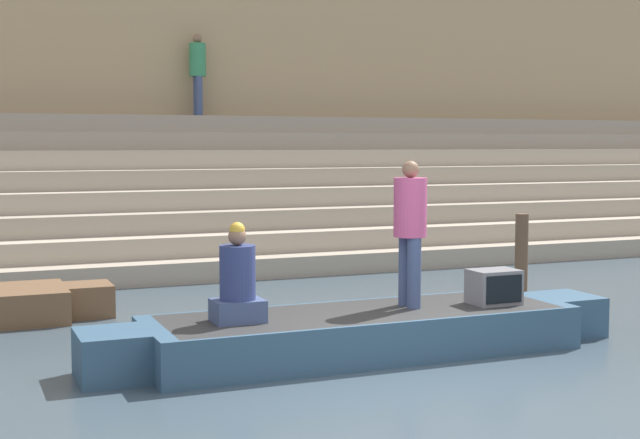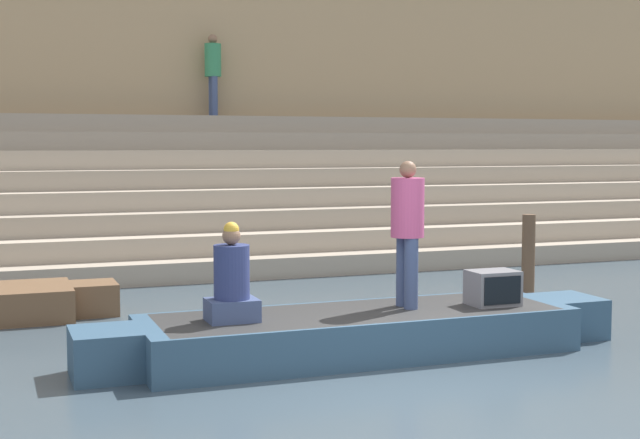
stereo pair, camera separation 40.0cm
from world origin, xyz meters
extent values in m
plane|color=#3D4C56|center=(0.00, 0.00, 0.00)|extent=(120.00, 120.00, 0.00)
cube|color=tan|center=(0.00, 9.41, 0.18)|extent=(36.00, 4.56, 0.36)
cube|color=#B2A28D|center=(0.00, 9.69, 0.54)|extent=(36.00, 3.99, 0.36)
cube|color=tan|center=(0.00, 9.98, 0.89)|extent=(36.00, 3.42, 0.36)
cube|color=#B2A28D|center=(0.00, 10.26, 1.25)|extent=(36.00, 2.85, 0.36)
cube|color=tan|center=(0.00, 10.55, 1.61)|extent=(36.00, 2.28, 0.36)
cube|color=#B2A28D|center=(0.00, 10.83, 1.96)|extent=(36.00, 1.71, 0.36)
cube|color=tan|center=(0.00, 11.12, 2.32)|extent=(36.00, 1.14, 0.36)
cube|color=#B2A28D|center=(0.00, 11.40, 2.68)|extent=(36.00, 0.57, 0.36)
cube|color=tan|center=(0.00, 12.29, 3.55)|extent=(34.20, 1.20, 7.10)
cube|color=brown|center=(0.00, 11.67, 0.30)|extent=(34.20, 0.12, 0.60)
cube|color=#33516B|center=(0.08, 1.75, 0.24)|extent=(4.71, 1.40, 0.47)
cube|color=#2D2D2D|center=(0.08, 1.75, 0.45)|extent=(4.33, 1.30, 0.05)
cube|color=#33516B|center=(2.76, 1.75, 0.24)|extent=(0.66, 0.77, 0.47)
cube|color=#33516B|center=(-2.60, 1.75, 0.24)|extent=(0.66, 0.77, 0.47)
cylinder|color=olive|center=(-0.63, 2.54, 0.37)|extent=(2.90, 0.04, 0.04)
cylinder|color=#3D4C75|center=(0.67, 1.89, 0.86)|extent=(0.15, 0.15, 0.78)
cylinder|color=#3D4C75|center=(0.67, 1.69, 0.86)|extent=(0.15, 0.15, 0.78)
cylinder|color=#C64C7F|center=(0.67, 1.79, 1.58)|extent=(0.37, 0.37, 0.65)
sphere|color=#8C664C|center=(0.67, 1.79, 1.99)|extent=(0.19, 0.19, 0.19)
cube|color=#3D4C75|center=(-1.33, 1.73, 0.58)|extent=(0.51, 0.40, 0.23)
cylinder|color=navy|center=(-1.33, 1.73, 0.97)|extent=(0.37, 0.37, 0.55)
sphere|color=#8C664C|center=(-1.33, 1.73, 1.34)|extent=(0.19, 0.19, 0.19)
sphere|color=gold|center=(-1.33, 1.73, 1.41)|extent=(0.16, 0.16, 0.16)
cube|color=slate|center=(1.64, 1.59, 0.66)|extent=(0.54, 0.40, 0.39)
cube|color=black|center=(1.64, 1.39, 0.66)|extent=(0.46, 0.02, 0.31)
cube|color=brown|center=(-2.34, 5.11, 0.21)|extent=(0.59, 0.69, 0.43)
cylinder|color=brown|center=(3.49, 3.67, 0.64)|extent=(0.18, 0.18, 1.28)
cylinder|color=#3D4C75|center=(0.84, 11.50, 3.26)|extent=(0.14, 0.14, 0.82)
cylinder|color=#3D4C75|center=(0.84, 11.31, 3.26)|extent=(0.14, 0.14, 0.82)
cylinder|color=#338456|center=(0.84, 11.40, 4.01)|extent=(0.34, 0.34, 0.68)
sphere|color=#8C664C|center=(0.84, 11.40, 4.45)|extent=(0.19, 0.19, 0.19)
camera|label=1|loc=(-3.99, -6.83, 2.27)|focal=50.00mm
camera|label=2|loc=(-3.62, -6.97, 2.27)|focal=50.00mm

